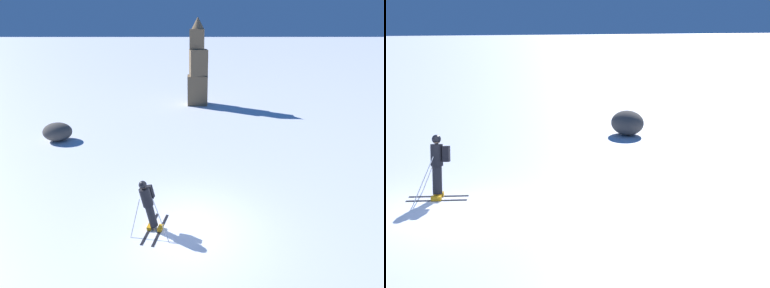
# 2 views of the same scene
# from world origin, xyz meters

# --- Properties ---
(ground_plane) EXTENTS (300.00, 300.00, 0.00)m
(ground_plane) POSITION_xyz_m (0.00, 0.00, 0.00)
(ground_plane) COLOR white
(skier) EXTENTS (1.26, 1.72, 1.78)m
(skier) POSITION_xyz_m (-1.32, 0.07, 0.98)
(skier) COLOR black
(skier) RESTS_ON ground
(rock_pillar) EXTENTS (1.61, 1.42, 6.77)m
(rock_pillar) POSITION_xyz_m (0.62, 16.36, 2.84)
(rock_pillar) COLOR brown
(rock_pillar) RESTS_ON ground
(exposed_boulder_1) EXTENTS (1.61, 1.37, 1.05)m
(exposed_boulder_1) POSITION_xyz_m (-7.58, 8.09, 0.52)
(exposed_boulder_1) COLOR #4C4742
(exposed_boulder_1) RESTS_ON ground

